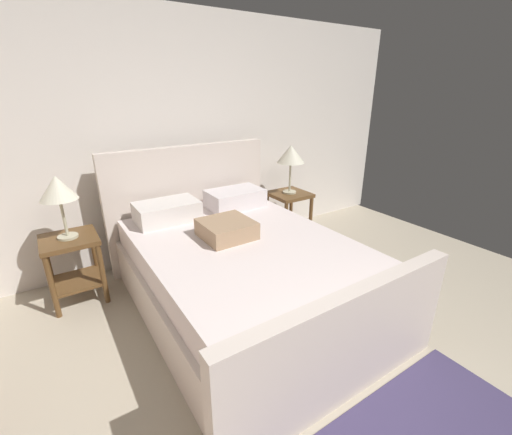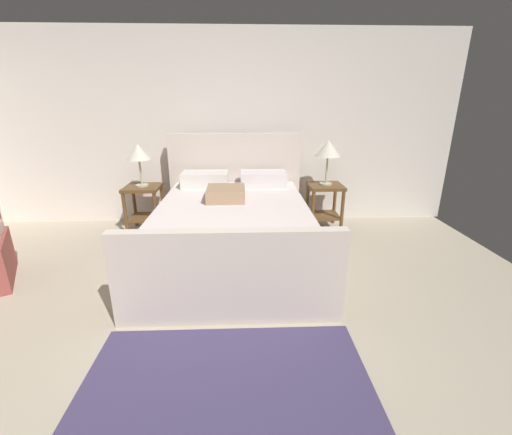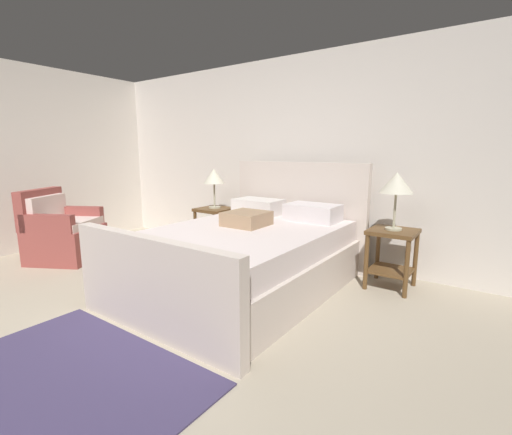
% 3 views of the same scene
% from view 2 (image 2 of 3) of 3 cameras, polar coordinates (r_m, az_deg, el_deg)
% --- Properties ---
extents(ground_plane, '(6.23, 5.87, 0.02)m').
position_cam_2_polar(ground_plane, '(2.34, -9.70, -24.97)').
color(ground_plane, '#B2A58E').
extents(wall_back, '(6.35, 0.12, 2.51)m').
position_cam_2_polar(wall_back, '(4.69, -5.95, 14.62)').
color(wall_back, silver).
rests_on(wall_back, ground).
extents(bed, '(1.72, 2.32, 1.24)m').
position_cam_2_polar(bed, '(3.59, -3.88, -1.54)').
color(bed, beige).
rests_on(bed, ground).
extents(nightstand_right, '(0.44, 0.44, 0.60)m').
position_cam_2_polar(nightstand_right, '(4.50, 11.63, 3.09)').
color(nightstand_right, brown).
rests_on(nightstand_right, ground).
extents(table_lamp_right, '(0.32, 0.32, 0.57)m').
position_cam_2_polar(table_lamp_right, '(4.37, 12.20, 11.29)').
color(table_lamp_right, '#B7B293').
rests_on(table_lamp_right, nightstand_right).
extents(nightstand_left, '(0.44, 0.44, 0.60)m').
position_cam_2_polar(nightstand_left, '(4.56, -18.60, 2.69)').
color(nightstand_left, brown).
rests_on(nightstand_left, ground).
extents(table_lamp_left, '(0.28, 0.28, 0.53)m').
position_cam_2_polar(table_lamp_left, '(4.44, -19.44, 10.33)').
color(table_lamp_left, '#B7B293').
rests_on(table_lamp_left, nightstand_left).
extents(area_rug, '(1.75, 1.13, 0.01)m').
position_cam_2_polar(area_rug, '(2.22, -5.05, -27.36)').
color(area_rug, '#40375B').
rests_on(area_rug, ground).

